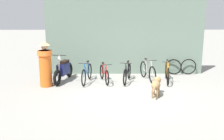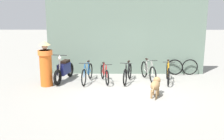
{
  "view_description": "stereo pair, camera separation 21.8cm",
  "coord_description": "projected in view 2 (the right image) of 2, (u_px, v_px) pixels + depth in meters",
  "views": [
    {
      "loc": [
        -0.72,
        -8.61,
        2.86
      ],
      "look_at": [
        -0.6,
        0.95,
        0.65
      ],
      "focal_mm": 42.0,
      "sensor_mm": 36.0,
      "label": 1
    },
    {
      "loc": [
        -0.5,
        -8.61,
        2.86
      ],
      "look_at": [
        -0.6,
        0.95,
        0.65
      ],
      "focal_mm": 42.0,
      "sensor_mm": 36.0,
      "label": 2
    }
  ],
  "objects": [
    {
      "name": "shop_wall_back",
      "position": [
        126.0,
        36.0,
        11.67
      ],
      "size": [
        7.02,
        0.2,
        3.39
      ],
      "color": "slate",
      "rests_on": "ground"
    },
    {
      "name": "spare_tire_left",
      "position": [
        175.0,
        67.0,
        11.7
      ],
      "size": [
        0.67,
        0.31,
        0.7
      ],
      "rotation": [
        0.0,
        0.0,
        -0.37
      ],
      "color": "black",
      "rests_on": "ground"
    },
    {
      "name": "ground_plane",
      "position": [
        129.0,
        95.0,
        9.02
      ],
      "size": [
        60.0,
        60.0,
        0.0
      ],
      "primitive_type": "plane",
      "color": "gray"
    },
    {
      "name": "bicycle_1",
      "position": [
        105.0,
        74.0,
        10.54
      ],
      "size": [
        0.52,
        1.57,
        0.79
      ],
      "rotation": [
        0.0,
        0.0,
        -1.34
      ],
      "color": "black",
      "rests_on": "ground"
    },
    {
      "name": "bicycle_0",
      "position": [
        87.0,
        74.0,
        10.53
      ],
      "size": [
        0.46,
        1.74,
        0.86
      ],
      "rotation": [
        0.0,
        0.0,
        -1.71
      ],
      "color": "black",
      "rests_on": "ground"
    },
    {
      "name": "motorcycle",
      "position": [
        64.0,
        70.0,
        10.7
      ],
      "size": [
        0.61,
        1.96,
        1.14
      ],
      "rotation": [
        0.0,
        0.0,
        -1.77
      ],
      "color": "black",
      "rests_on": "ground"
    },
    {
      "name": "bicycle_3",
      "position": [
        148.0,
        72.0,
        10.76
      ],
      "size": [
        0.52,
        1.71,
        0.91
      ],
      "rotation": [
        0.0,
        0.0,
        -1.35
      ],
      "color": "black",
      "rests_on": "ground"
    },
    {
      "name": "spare_tire_right",
      "position": [
        190.0,
        67.0,
        11.69
      ],
      "size": [
        0.71,
        0.05,
        0.71
      ],
      "rotation": [
        0.0,
        0.0,
        0.0
      ],
      "color": "black",
      "rests_on": "ground"
    },
    {
      "name": "bicycle_2",
      "position": [
        128.0,
        74.0,
        10.54
      ],
      "size": [
        0.53,
        1.68,
        0.85
      ],
      "rotation": [
        0.0,
        0.0,
        -1.8
      ],
      "color": "black",
      "rests_on": "ground"
    },
    {
      "name": "person_in_robes",
      "position": [
        46.0,
        63.0,
        9.89
      ],
      "size": [
        0.71,
        0.71,
        1.73
      ],
      "rotation": [
        0.0,
        0.0,
        3.56
      ],
      "color": "orange",
      "rests_on": "ground"
    },
    {
      "name": "bicycle_4",
      "position": [
        168.0,
        73.0,
        10.51
      ],
      "size": [
        0.46,
        1.75,
        0.9
      ],
      "rotation": [
        0.0,
        0.0,
        -1.73
      ],
      "color": "black",
      "rests_on": "ground"
    },
    {
      "name": "stray_dog",
      "position": [
        156.0,
        85.0,
        8.76
      ],
      "size": [
        0.5,
        1.02,
        0.61
      ],
      "rotation": [
        0.0,
        0.0,
        1.25
      ],
      "color": "#997247",
      "rests_on": "ground"
    }
  ]
}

